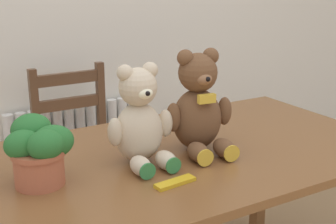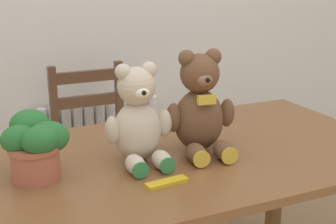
% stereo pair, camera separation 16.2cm
% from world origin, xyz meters
% --- Properties ---
extents(radiator, '(0.81, 0.10, 0.63)m').
position_xyz_m(radiator, '(-0.07, 1.59, 0.28)').
color(radiator, white).
rests_on(radiator, ground_plane).
extents(dining_table, '(1.47, 0.88, 0.74)m').
position_xyz_m(dining_table, '(0.00, 0.44, 0.65)').
color(dining_table, brown).
rests_on(dining_table, ground_plane).
extents(wooden_chair_behind, '(0.40, 0.41, 0.90)m').
position_xyz_m(wooden_chair_behind, '(-0.14, 1.29, 0.45)').
color(wooden_chair_behind, brown).
rests_on(wooden_chair_behind, ground_plane).
extents(teddy_bear_left, '(0.24, 0.23, 0.34)m').
position_xyz_m(teddy_bear_left, '(-0.23, 0.43, 0.89)').
color(teddy_bear_left, beige).
rests_on(teddy_bear_left, dining_table).
extents(teddy_bear_right, '(0.26, 0.27, 0.37)m').
position_xyz_m(teddy_bear_right, '(0.01, 0.43, 0.90)').
color(teddy_bear_right, brown).
rests_on(teddy_bear_right, dining_table).
extents(potted_plant, '(0.21, 0.20, 0.21)m').
position_xyz_m(potted_plant, '(-0.57, 0.43, 0.86)').
color(potted_plant, '#B25B3D').
rests_on(potted_plant, dining_table).
extents(chocolate_bar, '(0.14, 0.05, 0.01)m').
position_xyz_m(chocolate_bar, '(-0.22, 0.22, 0.75)').
color(chocolate_bar, gold).
rests_on(chocolate_bar, dining_table).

